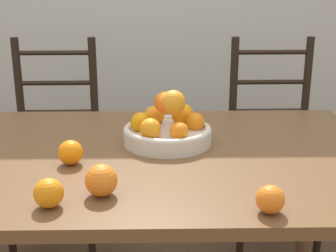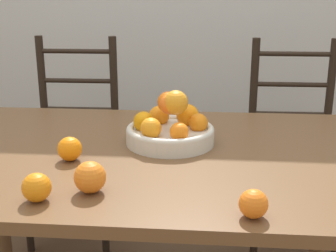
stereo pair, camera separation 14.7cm
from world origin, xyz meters
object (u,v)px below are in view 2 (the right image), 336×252
orange_loose_3 (90,177)px  chair_right (292,151)px  orange_loose_0 (253,204)px  orange_loose_2 (37,187)px  chair_left (74,145)px  orange_loose_1 (70,149)px  fruit_bowl (170,127)px

orange_loose_3 → chair_right: size_ratio=0.08×
orange_loose_0 → chair_right: (0.31, 1.22, -0.31)m
orange_loose_2 → orange_loose_3: 0.13m
orange_loose_0 → orange_loose_3: 0.42m
orange_loose_3 → chair_left: size_ratio=0.08×
orange_loose_1 → orange_loose_2: size_ratio=1.01×
orange_loose_3 → fruit_bowl: bearing=66.3°
orange_loose_2 → chair_left: bearing=102.1°
fruit_bowl → orange_loose_2: (-0.30, -0.46, -0.02)m
orange_loose_3 → chair_left: chair_left is taller
fruit_bowl → orange_loose_0: 0.56m
fruit_bowl → orange_loose_2: fruit_bowl is taller
orange_loose_0 → orange_loose_2: orange_loose_2 is taller
orange_loose_1 → chair_right: bearing=46.9°
fruit_bowl → chair_right: bearing=52.5°
orange_loose_2 → chair_left: (-0.25, 1.18, -0.31)m
chair_left → orange_loose_2: bearing=-78.8°
fruit_bowl → orange_loose_2: 0.55m
chair_right → orange_loose_0: bearing=-105.3°
chair_right → orange_loose_2: bearing=-126.5°
chair_left → chair_right: 1.10m
orange_loose_0 → fruit_bowl: bearing=114.9°
orange_loose_3 → chair_right: (0.72, 1.12, -0.32)m
fruit_bowl → orange_loose_3: size_ratio=3.53×
orange_loose_0 → chair_right: 1.29m
chair_right → fruit_bowl: bearing=-128.4°
fruit_bowl → orange_loose_2: size_ratio=4.03×
fruit_bowl → orange_loose_3: (-0.18, -0.40, -0.01)m
fruit_bowl → chair_left: bearing=127.6°
fruit_bowl → chair_right: 0.96m
orange_loose_0 → chair_left: size_ratio=0.07×
fruit_bowl → orange_loose_1: (-0.29, -0.19, -0.02)m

